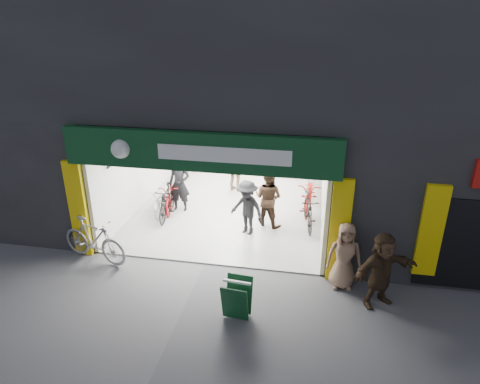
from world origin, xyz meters
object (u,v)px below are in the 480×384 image
(bike_left_front, at_px, (162,199))
(sandwich_board, at_px, (237,298))
(bike_right_front, at_px, (308,212))
(pedestrian_near, at_px, (344,256))
(parked_bike, at_px, (94,240))

(bike_left_front, bearing_deg, sandwich_board, -58.98)
(bike_left_front, relative_size, bike_right_front, 0.95)
(pedestrian_near, xyz_separation_m, sandwich_board, (-2.20, -1.51, -0.34))
(bike_right_front, bearing_deg, bike_left_front, 168.37)
(bike_left_front, xyz_separation_m, sandwich_board, (3.30, -4.56, 0.05))
(bike_left_front, relative_size, sandwich_board, 1.86)
(bike_left_front, distance_m, pedestrian_near, 6.30)
(bike_left_front, height_order, bike_right_front, bike_right_front)
(parked_bike, height_order, pedestrian_near, pedestrian_near)
(bike_right_front, bearing_deg, pedestrian_near, -80.90)
(bike_right_front, distance_m, parked_bike, 6.00)
(parked_bike, bearing_deg, pedestrian_near, -74.60)
(bike_left_front, height_order, pedestrian_near, pedestrian_near)
(pedestrian_near, distance_m, sandwich_board, 2.69)
(parked_bike, bearing_deg, sandwich_board, -95.34)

